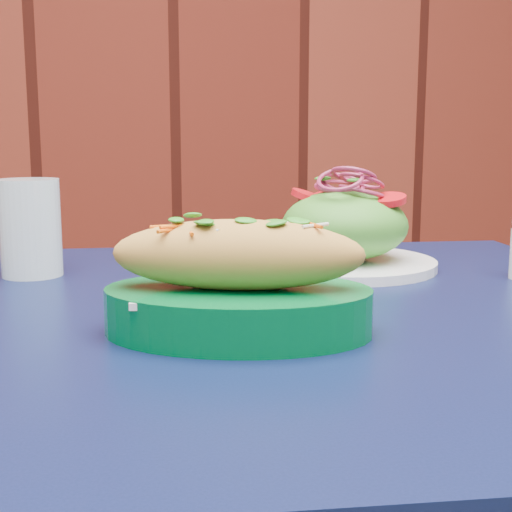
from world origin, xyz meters
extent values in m
cube|color=black|center=(0.30, 1.55, 0.73)|extent=(0.91, 0.91, 0.03)
cylinder|color=black|center=(0.02, 1.92, 0.36)|extent=(0.04, 0.04, 0.72)
cylinder|color=black|center=(0.67, 1.83, 0.36)|extent=(0.04, 0.04, 0.72)
cube|color=white|center=(0.21, 1.46, 0.79)|extent=(0.20, 0.14, 0.01)
ellipsoid|color=gold|center=(0.21, 1.46, 0.82)|extent=(0.23, 0.14, 0.06)
cylinder|color=white|center=(0.42, 1.72, 0.76)|extent=(0.24, 0.24, 0.01)
ellipsoid|color=#4C992D|center=(0.42, 1.72, 0.81)|extent=(0.16, 0.16, 0.09)
cylinder|color=red|center=(0.46, 1.69, 0.85)|extent=(0.05, 0.05, 0.01)
cylinder|color=red|center=(0.38, 1.76, 0.85)|extent=(0.05, 0.05, 0.01)
cylinder|color=red|center=(0.42, 1.77, 0.85)|extent=(0.05, 0.05, 0.01)
torus|color=#942046|center=(0.42, 1.72, 0.86)|extent=(0.06, 0.06, 0.01)
torus|color=#942046|center=(0.42, 1.72, 0.86)|extent=(0.06, 0.06, 0.01)
torus|color=#942046|center=(0.42, 1.72, 0.87)|extent=(0.06, 0.06, 0.01)
torus|color=#942046|center=(0.42, 1.72, 0.87)|extent=(0.06, 0.06, 0.01)
torus|color=#942046|center=(0.42, 1.72, 0.87)|extent=(0.06, 0.06, 0.01)
torus|color=#942046|center=(0.42, 1.72, 0.88)|extent=(0.06, 0.06, 0.01)
cylinder|color=silver|center=(0.03, 1.78, 0.81)|extent=(0.07, 0.07, 0.12)
camera|label=1|loc=(0.07, 0.87, 0.93)|focal=50.00mm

